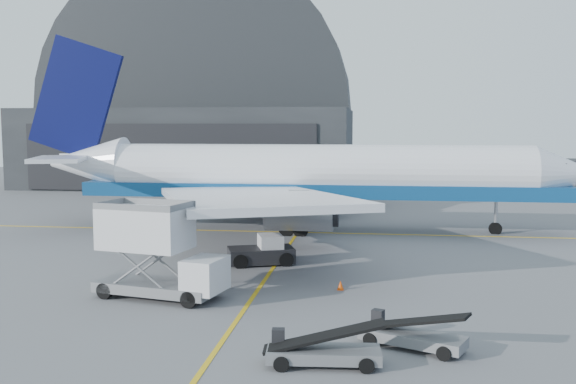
# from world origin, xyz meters

# --- Properties ---
(ground) EXTENTS (200.00, 200.00, 0.00)m
(ground) POSITION_xyz_m (0.00, 0.00, 0.00)
(ground) COLOR #565659
(ground) RESTS_ON ground
(taxi_lines) EXTENTS (80.00, 42.12, 0.02)m
(taxi_lines) POSITION_xyz_m (0.00, 12.67, 0.01)
(taxi_lines) COLOR gold
(taxi_lines) RESTS_ON ground
(hangar) EXTENTS (50.00, 28.30, 28.00)m
(hangar) POSITION_xyz_m (-22.00, 64.95, 9.54)
(hangar) COLOR black
(hangar) RESTS_ON ground
(distant_bldg_a) EXTENTS (14.00, 8.00, 4.00)m
(distant_bldg_a) POSITION_xyz_m (38.00, 72.00, 0.00)
(distant_bldg_a) COLOR black
(distant_bldg_a) RESTS_ON ground
(airliner) EXTENTS (51.54, 49.97, 18.09)m
(airliner) POSITION_xyz_m (-0.19, 21.42, 5.06)
(airliner) COLOR white
(airliner) RESTS_ON ground
(catering_truck) EXTENTS (7.71, 4.19, 5.02)m
(catering_truck) POSITION_xyz_m (-5.30, -2.65, 2.54)
(catering_truck) COLOR slate
(catering_truck) RESTS_ON ground
(pushback_tug) EXTENTS (5.01, 3.80, 2.06)m
(pushback_tug) POSITION_xyz_m (-0.92, 6.80, 0.78)
(pushback_tug) COLOR black
(pushback_tug) RESTS_ON ground
(belt_loader_a) EXTENTS (4.90, 2.00, 1.85)m
(belt_loader_a) POSITION_xyz_m (4.63, -11.53, 0.57)
(belt_loader_a) COLOR slate
(belt_loader_a) RESTS_ON ground
(belt_loader_b) EXTENTS (4.80, 3.22, 1.83)m
(belt_loader_b) POSITION_xyz_m (8.28, -9.02, 0.56)
(belt_loader_b) COLOR slate
(belt_loader_b) RESTS_ON ground
(traffic_cone) EXTENTS (0.38, 0.38, 0.55)m
(traffic_cone) POSITION_xyz_m (4.77, 0.38, 0.26)
(traffic_cone) COLOR #DA4506
(traffic_cone) RESTS_ON ground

